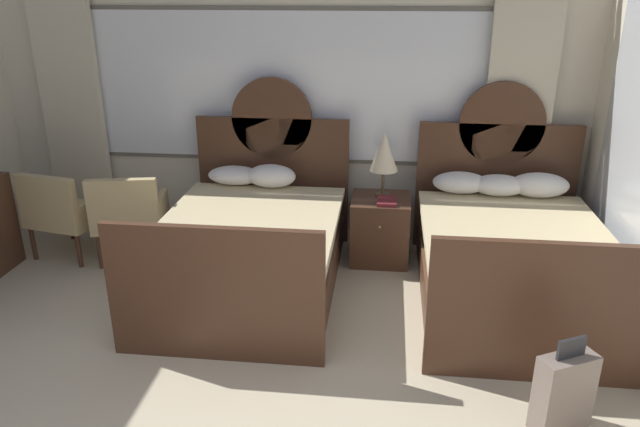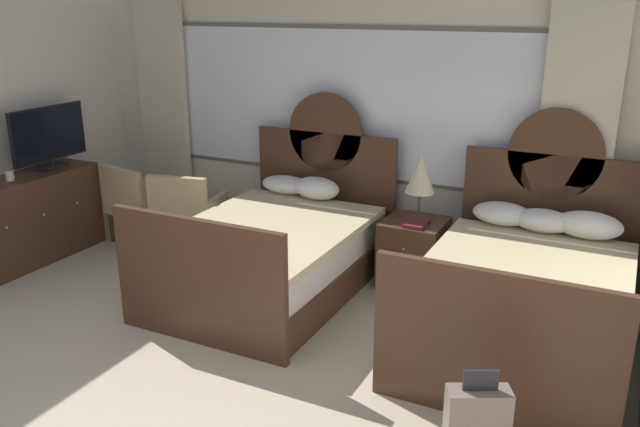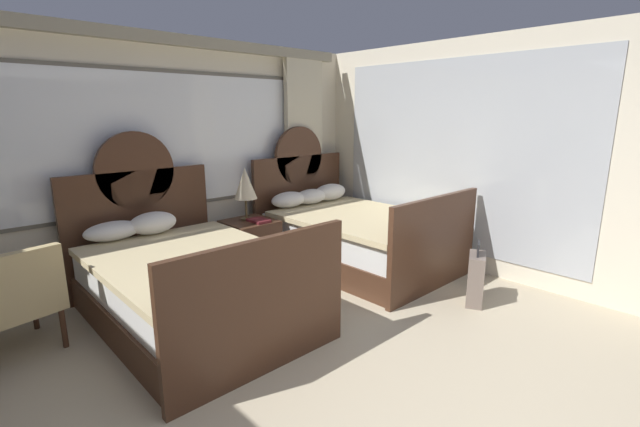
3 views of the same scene
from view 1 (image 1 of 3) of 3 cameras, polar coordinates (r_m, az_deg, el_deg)
The scene contains 9 objects.
wall_back_window at distance 6.08m, azimuth -3.14°, elevation 10.67°, with size 5.91×0.22×2.70m.
bed_near_window at distance 5.28m, azimuth -6.55°, elevation -3.08°, with size 1.54×2.26×1.68m.
bed_near_mirror at distance 5.27m, azimuth 17.78°, elevation -3.98°, with size 1.54×2.26×1.68m.
nightstand_between_beds at distance 5.77m, azimuth 5.75°, elevation -1.47°, with size 0.55×0.57×0.63m.
table_lamp_on_nightstand at distance 5.60m, azimuth 6.15°, elevation 5.82°, with size 0.27×0.27×0.62m.
book_on_nightstand at distance 5.55m, azimuth 6.40°, elevation 1.20°, with size 0.18×0.26×0.03m.
armchair_by_window_left at distance 5.97m, azimuth -17.80°, elevation 0.06°, with size 0.75×0.75×0.88m.
armchair_by_window_centre at distance 6.26m, azimuth -23.27°, elevation 0.31°, with size 0.75×0.75×0.88m.
suitcase_on_floor at distance 3.98m, azimuth 22.27°, elevation -15.54°, with size 0.38×0.30×0.63m.
Camera 1 is at (1.01, -1.87, 2.54)m, focal length 33.46 mm.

